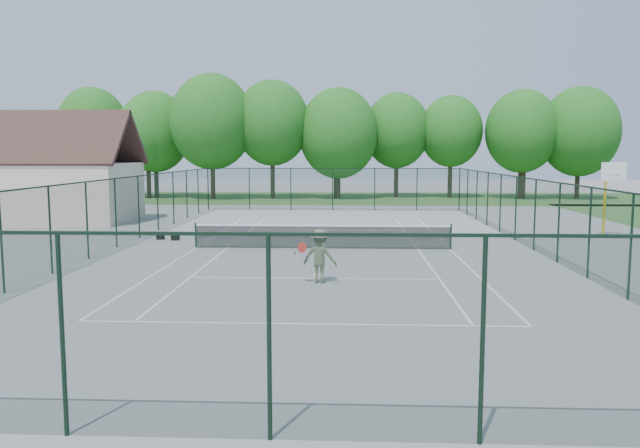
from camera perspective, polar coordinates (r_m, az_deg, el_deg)
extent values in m
plane|color=gray|center=(26.90, 0.19, -2.26)|extent=(140.00, 140.00, 0.00)
cube|color=#3C6E2D|center=(56.72, 1.46, 2.40)|extent=(80.00, 16.00, 0.01)
cube|color=white|center=(38.68, 0.93, 0.44)|extent=(10.97, 0.08, 0.01)
cube|color=white|center=(15.28, -1.70, -9.10)|extent=(10.97, 0.08, 0.01)
cube|color=white|center=(33.23, 0.65, -0.56)|extent=(8.23, 0.08, 0.01)
cube|color=white|center=(20.61, -0.55, -4.98)|extent=(8.23, 0.08, 0.01)
cube|color=white|center=(27.23, 11.81, -2.29)|extent=(0.08, 23.77, 0.01)
cube|color=white|center=(27.67, -11.24, -2.13)|extent=(0.08, 23.77, 0.01)
cube|color=white|center=(27.04, 8.94, -2.29)|extent=(0.08, 23.77, 0.01)
cube|color=white|center=(27.38, -8.45, -2.17)|extent=(0.08, 23.77, 0.01)
cube|color=white|center=(26.90, 0.19, -2.26)|extent=(0.08, 12.80, 0.01)
cylinder|color=black|center=(27.60, -11.29, -1.01)|extent=(0.08, 0.08, 1.10)
cylinder|color=black|center=(27.15, 11.87, -1.15)|extent=(0.08, 0.08, 1.10)
cube|color=black|center=(26.83, 0.19, -1.21)|extent=(11.00, 0.02, 0.96)
cube|color=white|center=(26.76, 0.19, -0.15)|extent=(11.00, 0.05, 0.07)
cube|color=#193621|center=(44.65, 1.16, 3.19)|extent=(18.00, 0.02, 3.00)
cube|color=#193621|center=(9.02, -4.67, -10.41)|extent=(18.00, 0.02, 3.00)
cube|color=#193621|center=(27.83, 19.05, 0.78)|extent=(0.02, 36.00, 3.00)
cube|color=#193621|center=(28.54, -18.18, 0.95)|extent=(0.02, 36.00, 3.00)
cube|color=black|center=(44.59, 1.17, 5.12)|extent=(18.00, 0.05, 0.05)
cube|color=black|center=(8.70, -4.76, -0.92)|extent=(18.00, 0.05, 0.05)
cube|color=black|center=(27.73, 19.16, 3.87)|extent=(0.05, 36.00, 0.05)
cube|color=black|center=(28.44, -18.28, 3.96)|extent=(0.05, 36.00, 0.05)
cube|color=beige|center=(40.43, -22.48, 2.70)|extent=(8.00, 6.00, 3.50)
cube|color=#4B3028|center=(41.74, -21.80, 7.30)|extent=(8.60, 3.27, 3.27)
cube|color=#4B3028|center=(39.02, -23.62, 7.30)|extent=(8.60, 3.27, 3.27)
cylinder|color=#3B2B20|center=(59.27, -14.74, 4.39)|extent=(0.40, 0.40, 4.20)
ellipsoid|color=#2B7A23|center=(59.26, -14.85, 8.16)|extent=(6.40, 6.40, 7.40)
cylinder|color=#3B2B20|center=(56.60, 1.47, 4.51)|extent=(0.40, 0.40, 4.20)
ellipsoid|color=#2B7A23|center=(56.60, 1.48, 8.46)|extent=(6.40, 6.40, 7.40)
cylinder|color=#3B2B20|center=(58.65, 17.85, 4.27)|extent=(0.40, 0.40, 4.20)
ellipsoid|color=#2B7A23|center=(58.64, 17.99, 8.08)|extent=(6.40, 6.40, 7.40)
cylinder|color=#CAAC05|center=(34.53, 24.59, 2.02)|extent=(0.12, 0.12, 3.50)
cube|color=#CAAC05|center=(34.04, 25.00, 4.64)|extent=(0.08, 0.90, 0.08)
cube|color=white|center=(33.62, 25.28, 4.36)|extent=(1.20, 0.05, 0.90)
torus|color=#D45102|center=(33.42, 25.42, 4.08)|extent=(0.48, 0.48, 0.02)
cube|color=black|center=(30.64, -14.38, -1.09)|extent=(0.43, 0.30, 0.31)
cube|color=black|center=(30.20, -13.09, -1.19)|extent=(0.38, 0.25, 0.29)
imported|color=#585F43|center=(19.79, -0.02, -2.96)|extent=(1.23, 0.89, 1.71)
sphere|color=#D5EA40|center=(20.17, 3.39, -2.72)|extent=(0.07, 0.07, 0.07)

